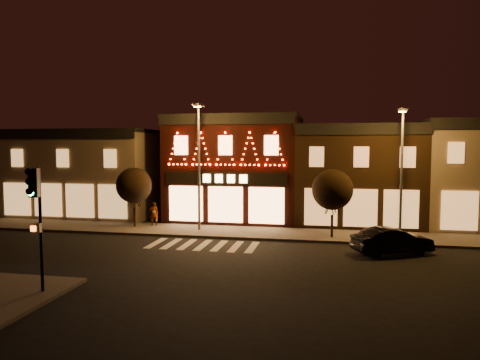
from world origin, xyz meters
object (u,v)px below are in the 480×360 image
(streetlamp_mid, at_px, (199,157))
(pedestrian, at_px, (154,214))
(traffic_signal_near, at_px, (37,205))
(dark_sedan, at_px, (392,241))

(streetlamp_mid, height_order, pedestrian, streetlamp_mid)
(traffic_signal_near, height_order, streetlamp_mid, streetlamp_mid)
(traffic_signal_near, bearing_deg, streetlamp_mid, 65.66)
(traffic_signal_near, relative_size, pedestrian, 2.86)
(traffic_signal_near, distance_m, dark_sedan, 18.05)
(dark_sedan, bearing_deg, streetlamp_mid, 48.57)
(pedestrian, bearing_deg, streetlamp_mid, 139.69)
(streetlamp_mid, xyz_separation_m, pedestrian, (-3.79, 1.23, -4.17))
(streetlamp_mid, bearing_deg, dark_sedan, -3.53)
(traffic_signal_near, relative_size, dark_sedan, 1.13)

